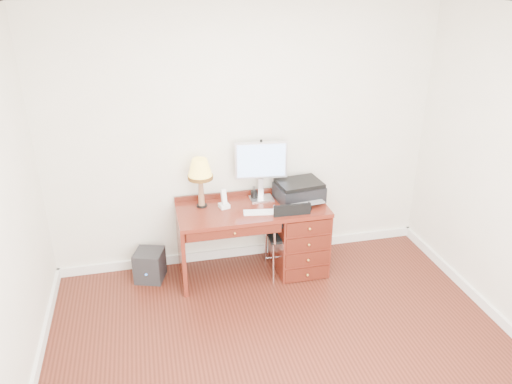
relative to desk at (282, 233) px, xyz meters
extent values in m
plane|color=#3A150D|center=(-0.32, -1.40, -0.41)|extent=(4.00, 4.00, 0.00)
plane|color=white|center=(-0.32, 0.35, 0.94)|extent=(4.00, 0.00, 4.00)
plane|color=white|center=(-0.32, -1.40, 2.29)|extent=(4.00, 4.00, 0.00)
cube|color=white|center=(-0.32, 0.33, -0.36)|extent=(4.00, 0.03, 0.10)
cube|color=white|center=(1.66, -1.40, -0.36)|extent=(0.03, 3.50, 0.10)
cube|color=maroon|center=(-0.32, -0.01, 0.32)|extent=(1.50, 0.65, 0.04)
cube|color=maroon|center=(0.18, -0.01, -0.06)|extent=(0.50, 0.61, 0.71)
cube|color=maroon|center=(-1.05, -0.01, -0.06)|extent=(0.04, 0.61, 0.71)
cube|color=#501910|center=(-0.56, 0.29, 0.05)|extent=(0.96, 0.03, 0.39)
cube|color=#501910|center=(-0.56, -0.31, 0.25)|extent=(0.91, 0.03, 0.09)
sphere|color=#BF8C3F|center=(0.18, -0.34, -0.06)|extent=(0.03, 0.03, 0.03)
cube|color=silver|center=(-0.19, 0.17, 0.35)|extent=(0.25, 0.19, 0.02)
cube|color=silver|center=(-0.19, 0.22, 0.45)|extent=(0.06, 0.04, 0.19)
cube|color=silver|center=(-0.19, 0.20, 0.76)|extent=(0.53, 0.10, 0.38)
cube|color=#4C8CF2|center=(-0.19, 0.17, 0.76)|extent=(0.49, 0.05, 0.34)
cube|color=white|center=(-0.25, -0.14, 0.34)|extent=(0.39, 0.16, 0.01)
cylinder|color=black|center=(0.14, -0.13, 0.34)|extent=(0.23, 0.23, 0.01)
ellipsoid|color=white|center=(0.14, -0.13, 0.36)|extent=(0.10, 0.06, 0.04)
cube|color=black|center=(0.19, 0.07, 0.42)|extent=(0.50, 0.41, 0.16)
cube|color=black|center=(0.19, 0.07, 0.52)|extent=(0.47, 0.39, 0.04)
cylinder|color=black|center=(-0.81, 0.13, 0.35)|extent=(0.10, 0.10, 0.02)
cone|color=#946346|center=(-0.81, 0.13, 0.51)|extent=(0.07, 0.07, 0.30)
cone|color=#FFD650|center=(-0.81, 0.13, 0.75)|extent=(0.25, 0.25, 0.19)
cylinder|color=#593814|center=(-0.81, 0.13, 0.66)|extent=(0.25, 0.25, 0.04)
cube|color=white|center=(-0.60, 0.06, 0.36)|extent=(0.11, 0.11, 0.04)
cube|color=white|center=(-0.60, 0.06, 0.46)|extent=(0.06, 0.07, 0.16)
cylinder|color=black|center=(-0.26, 0.19, 0.38)|extent=(0.07, 0.07, 0.09)
cube|color=black|center=(0.02, -0.07, 0.05)|extent=(0.42, 0.42, 0.03)
cube|color=black|center=(0.02, -0.26, 0.33)|extent=(0.37, 0.04, 0.24)
cylinder|color=silver|center=(-0.15, 0.11, -0.18)|extent=(0.02, 0.02, 0.46)
cylinder|color=silver|center=(0.20, 0.11, -0.18)|extent=(0.02, 0.02, 0.46)
cylinder|color=silver|center=(-0.15, -0.24, -0.18)|extent=(0.02, 0.02, 0.46)
cylinder|color=silver|center=(0.20, -0.24, -0.18)|extent=(0.02, 0.02, 0.46)
cylinder|color=silver|center=(-0.15, -0.26, 0.25)|extent=(0.02, 0.02, 0.41)
cylinder|color=silver|center=(0.20, -0.26, 0.25)|extent=(0.02, 0.02, 0.41)
cube|color=black|center=(-1.38, 0.10, -0.25)|extent=(0.35, 0.35, 0.32)
camera|label=1|loc=(-1.30, -4.38, 2.55)|focal=35.00mm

